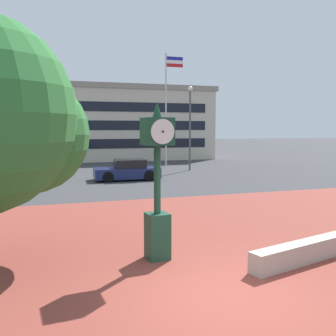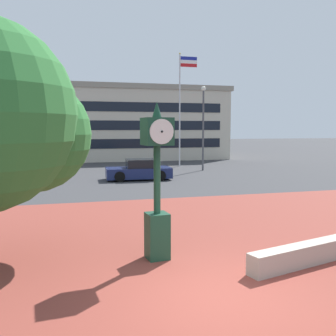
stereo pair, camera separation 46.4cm
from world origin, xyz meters
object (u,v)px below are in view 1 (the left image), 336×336
at_px(flagpole_primary, 167,102).
at_px(street_lamp_post, 190,119).
at_px(street_clock, 157,183).
at_px(civic_building, 93,123).
at_px(car_street_mid, 127,171).

height_order(flagpole_primary, street_lamp_post, flagpole_primary).
distance_m(street_clock, flagpole_primary, 23.26).
bearing_deg(civic_building, street_clock, -94.16).
bearing_deg(street_lamp_post, car_street_mid, -145.46).
xyz_separation_m(car_street_mid, street_lamp_post, (5.68, 3.91, 3.33)).
bearing_deg(civic_building, street_lamp_post, -69.16).
distance_m(car_street_mid, flagpole_primary, 10.18).
distance_m(car_street_mid, civic_building, 18.75).
relative_size(car_street_mid, civic_building, 0.17).
bearing_deg(flagpole_primary, street_clock, -108.44).
distance_m(street_clock, civic_building, 33.01).
height_order(car_street_mid, flagpole_primary, flagpole_primary).
bearing_deg(flagpole_primary, car_street_mid, -124.03).
bearing_deg(street_clock, flagpole_primary, 66.09).
distance_m(car_street_mid, street_lamp_post, 7.66).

